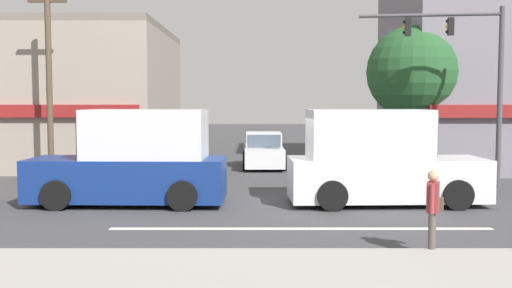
{
  "coord_description": "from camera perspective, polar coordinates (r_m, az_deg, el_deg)",
  "views": [
    {
      "loc": [
        -1.06,
        -17.36,
        3.0
      ],
      "look_at": [
        -0.99,
        2.0,
        1.6
      ],
      "focal_mm": 42.0,
      "sensor_mm": 36.0,
      "label": 1
    }
  ],
  "objects": [
    {
      "name": "traffic_light_mast",
      "position": [
        21.98,
        19.6,
        6.96
      ],
      "size": [
        4.85,
        0.8,
        6.2
      ],
      "color": "#47474C",
      "rests_on": "ground"
    },
    {
      "name": "lane_marking_stripe",
      "position": [
        14.22,
        4.11,
        -8.04
      ],
      "size": [
        9.0,
        0.24,
        0.01
      ],
      "primitive_type": "cube",
      "color": "silver",
      "rests_on": "ground"
    },
    {
      "name": "pedestrian_foreground_with_bag",
      "position": [
        12.1,
        16.31,
        -5.78
      ],
      "size": [
        0.47,
        0.66,
        1.67
      ],
      "color": "#4C4742",
      "rests_on": "ground"
    },
    {
      "name": "ground_plane",
      "position": [
        17.65,
        3.26,
        -5.66
      ],
      "size": [
        120.0,
        120.0,
        0.0
      ],
      "primitive_type": "plane",
      "color": "#3D3D3F"
    },
    {
      "name": "box_truck_crossing_rightbound",
      "position": [
        17.6,
        -11.69,
        -1.65
      ],
      "size": [
        5.65,
        2.35,
        2.75
      ],
      "color": "navy",
      "rests_on": "ground"
    },
    {
      "name": "building_left_block",
      "position": [
        30.76,
        -20.84,
        4.27
      ],
      "size": [
        13.06,
        10.56,
        6.44
      ],
      "color": "gray",
      "rests_on": "ground"
    },
    {
      "name": "sedan_parked_curbside",
      "position": [
        26.92,
        0.53,
        -0.74
      ],
      "size": [
        1.94,
        4.13,
        1.58
      ],
      "color": "silver",
      "rests_on": "ground"
    },
    {
      "name": "utility_pole_near_left",
      "position": [
        23.32,
        -19.29,
        5.52
      ],
      "size": [
        1.4,
        0.22,
        7.02
      ],
      "color": "brown",
      "rests_on": "ground"
    },
    {
      "name": "box_truck_waiting_far",
      "position": [
        17.64,
        11.48,
        -1.63
      ],
      "size": [
        5.67,
        2.4,
        2.75
      ],
      "color": "silver",
      "rests_on": "ground"
    },
    {
      "name": "street_tree",
      "position": [
        24.98,
        14.52,
        6.62
      ],
      "size": [
        3.72,
        3.72,
        6.01
      ],
      "color": "#4C3823",
      "rests_on": "ground"
    }
  ]
}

